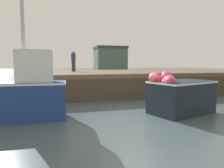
% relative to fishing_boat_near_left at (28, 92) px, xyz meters
% --- Properties ---
extents(ground, '(120.00, 160.00, 0.10)m').
position_rel_fishing_boat_near_left_xyz_m(ground, '(4.08, -0.21, -1.12)').
color(ground, '#3D4C51').
extents(pier, '(14.27, 7.86, 1.54)m').
position_rel_fishing_boat_near_left_xyz_m(pier, '(6.41, 6.40, 0.22)').
color(pier, brown).
rests_on(pier, ground).
extents(fishing_boat_near_left, '(3.05, 1.35, 5.80)m').
position_rel_fishing_boat_near_left_xyz_m(fishing_boat_near_left, '(0.00, 0.00, 0.00)').
color(fishing_boat_near_left, navy).
rests_on(fishing_boat_near_left, ground).
extents(fishing_boat_near_right, '(3.12, 2.38, 1.85)m').
position_rel_fishing_boat_near_left_xyz_m(fishing_boat_near_right, '(6.24, -0.62, -0.26)').
color(fishing_boat_near_right, '#19232D').
rests_on(fishing_boat_near_right, ground).
extents(dockworker, '(0.34, 0.34, 1.60)m').
position_rel_fishing_boat_near_left_xyz_m(dockworker, '(2.35, 7.52, 1.28)').
color(dockworker, '#2D3342').
rests_on(dockworker, pier).
extents(warehouse, '(6.57, 5.51, 5.75)m').
position_rel_fishing_boat_near_left_xyz_m(warehouse, '(12.40, 34.96, 1.83)').
color(warehouse, '#4C6656').
rests_on(warehouse, ground).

